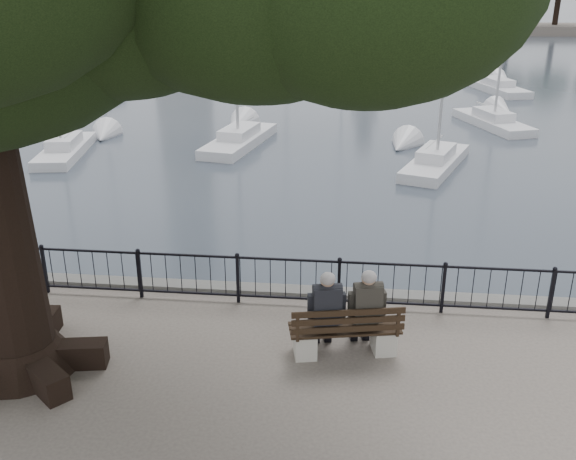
# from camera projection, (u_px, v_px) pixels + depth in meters

# --- Properties ---
(harbor) EXTENTS (260.00, 260.00, 1.20)m
(harbor) POSITION_uv_depth(u_px,v_px,m) (291.00, 314.00, 13.43)
(harbor) COLOR #555453
(harbor) RESTS_ON ground
(railing) EXTENTS (22.06, 0.06, 1.00)m
(railing) POSITION_uv_depth(u_px,v_px,m) (288.00, 279.00, 12.58)
(railing) COLOR black
(railing) RESTS_ON ground
(bench) EXTENTS (1.98, 0.94, 1.01)m
(bench) POSITION_uv_depth(u_px,v_px,m) (345.00, 336.00, 10.99)
(bench) COLOR #A19C8F
(bench) RESTS_ON ground
(person_left) EXTENTS (0.55, 0.85, 1.60)m
(person_left) POSITION_uv_depth(u_px,v_px,m) (325.00, 314.00, 10.92)
(person_left) COLOR black
(person_left) RESTS_ON ground
(person_right) EXTENTS (0.55, 0.85, 1.60)m
(person_right) POSITION_uv_depth(u_px,v_px,m) (365.00, 312.00, 10.98)
(person_right) COLOR black
(person_right) RESTS_ON ground
(lion_monument) EXTENTS (5.64, 5.64, 8.40)m
(lion_monument) POSITION_uv_depth(u_px,v_px,m) (368.00, 36.00, 55.98)
(lion_monument) COLOR #555453
(lion_monument) RESTS_ON ground
(sailboat_a) EXTENTS (2.27, 5.38, 9.90)m
(sailboat_a) POSITION_uv_depth(u_px,v_px,m) (65.00, 148.00, 27.03)
(sailboat_a) COLOR silver
(sailboat_a) RESTS_ON ground
(sailboat_b) EXTENTS (2.69, 6.06, 11.87)m
(sailboat_b) POSITION_uv_depth(u_px,v_px,m) (239.00, 138.00, 28.53)
(sailboat_b) COLOR silver
(sailboat_b) RESTS_ON ground
(sailboat_c) EXTENTS (3.28, 5.59, 11.07)m
(sailboat_c) POSITION_uv_depth(u_px,v_px,m) (436.00, 160.00, 25.23)
(sailboat_c) COLOR silver
(sailboat_c) RESTS_ON ground
(sailboat_d) EXTENTS (3.35, 5.76, 9.49)m
(sailboat_d) POSITION_uv_depth(u_px,v_px,m) (493.00, 121.00, 32.12)
(sailboat_d) COLOR silver
(sailboat_d) RESTS_ON ground
(sailboat_e) EXTENTS (3.54, 5.88, 12.58)m
(sailboat_e) POSITION_uv_depth(u_px,v_px,m) (105.00, 90.00, 40.19)
(sailboat_e) COLOR silver
(sailboat_e) RESTS_ON ground
(sailboat_f) EXTENTS (2.40, 5.33, 11.48)m
(sailboat_f) POSITION_uv_depth(u_px,v_px,m) (343.00, 79.00, 44.45)
(sailboat_f) COLOR silver
(sailboat_f) RESTS_ON ground
(sailboat_g) EXTENTS (3.40, 6.36, 10.59)m
(sailboat_g) POSITION_uv_depth(u_px,v_px,m) (497.00, 87.00, 41.68)
(sailboat_g) COLOR silver
(sailboat_g) RESTS_ON ground
(sailboat_h) EXTENTS (2.92, 5.87, 13.10)m
(sailboat_h) POSITION_uv_depth(u_px,v_px,m) (287.00, 66.00, 50.77)
(sailboat_h) COLOR silver
(sailboat_h) RESTS_ON ground
(far_shore) EXTENTS (30.00, 8.60, 9.18)m
(far_shore) POSITION_uv_depth(u_px,v_px,m) (556.00, 1.00, 80.21)
(far_shore) COLOR #595149
(far_shore) RESTS_ON ground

